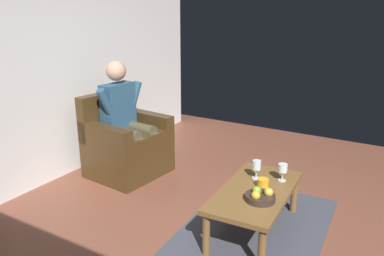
% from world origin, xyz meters
% --- Properties ---
extents(wall_back, '(5.64, 0.06, 2.73)m').
position_xyz_m(wall_back, '(0.00, -2.69, 1.36)').
color(wall_back, silver).
rests_on(wall_back, ground).
extents(rug, '(1.83, 1.24, 0.01)m').
position_xyz_m(rug, '(-0.34, -0.36, 0.00)').
color(rug, '#3F414C').
rests_on(rug, ground).
extents(armchair, '(0.86, 0.79, 0.92)m').
position_xyz_m(armchair, '(-0.74, -2.09, 0.33)').
color(armchair, '#422D16').
rests_on(armchair, ground).
extents(person_seated, '(0.65, 0.59, 1.28)m').
position_xyz_m(person_seated, '(-0.74, -2.07, 0.70)').
color(person_seated, '#2A4E6A').
rests_on(person_seated, ground).
extents(coffee_table, '(1.10, 0.60, 0.39)m').
position_xyz_m(coffee_table, '(-0.34, -0.36, 0.34)').
color(coffee_table, brown).
rests_on(coffee_table, ground).
extents(wine_glass_near, '(0.07, 0.07, 0.17)m').
position_xyz_m(wine_glass_near, '(-0.55, -0.44, 0.51)').
color(wine_glass_near, silver).
rests_on(wine_glass_near, coffee_table).
extents(wine_glass_far, '(0.08, 0.08, 0.16)m').
position_xyz_m(wine_glass_far, '(-0.62, -0.23, 0.50)').
color(wine_glass_far, silver).
rests_on(wine_glass_far, coffee_table).
extents(fruit_bowl, '(0.24, 0.24, 0.11)m').
position_xyz_m(fruit_bowl, '(-0.18, -0.26, 0.43)').
color(fruit_bowl, '#352720').
rests_on(fruit_bowl, coffee_table).
extents(candle_jar, '(0.10, 0.10, 0.08)m').
position_xyz_m(candle_jar, '(-0.41, -0.33, 0.43)').
color(candle_jar, gold).
rests_on(candle_jar, coffee_table).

